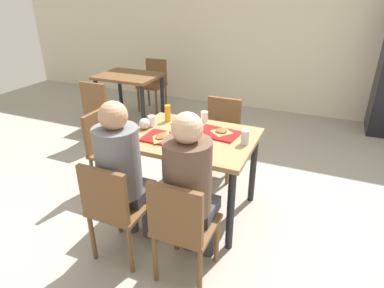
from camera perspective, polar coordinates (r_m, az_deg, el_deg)
The scene contains 25 objects.
ground_plane at distance 3.24m, azimuth 0.00°, elevation -11.19°, with size 10.00×10.00×0.02m, color #9E998E.
back_wall at distance 5.71m, azimuth 13.61°, elevation 19.54°, with size 10.00×0.10×2.80m, color beige.
main_table at distance 2.89m, azimuth 0.00°, elevation -0.50°, with size 1.08×0.85×0.76m.
chair_near_left at distance 2.50m, azimuth -13.37°, elevation -10.34°, with size 0.40×0.40×0.84m.
chair_near_right at distance 2.26m, azimuth -1.83°, elevation -13.81°, with size 0.40×0.40×0.84m.
chair_far_side at distance 3.65m, azimuth 5.02°, elevation 2.26°, with size 0.40×0.40×0.84m.
chair_left_end at distance 3.40m, azimuth -14.48°, elevation -0.30°, with size 0.40×0.40×0.84m.
person_in_red at distance 2.46m, azimuth -12.06°, elevation -3.97°, with size 0.32×0.42×1.25m.
person_in_brown_jacket at distance 2.22m, azimuth -0.39°, elevation -6.79°, with size 0.32×0.42×1.25m.
tray_red_near at distance 2.80m, azimuth -4.77°, elevation 1.02°, with size 0.36×0.26×0.02m, color #B21414.
tray_red_far at distance 2.89m, azimuth 4.46°, elevation 1.86°, with size 0.36×0.26×0.02m, color #B21414.
paper_plate_center at distance 3.10m, azimuth -1.06°, elevation 3.55°, with size 0.22×0.22×0.01m, color white.
paper_plate_near_edge at distance 2.60m, azimuth 1.26°, elevation -1.04°, with size 0.22×0.22×0.01m, color white.
pizza_slice_a at distance 2.79m, azimuth -5.31°, elevation 1.33°, with size 0.13×0.21×0.02m.
pizza_slice_b at distance 2.90m, azimuth 5.13°, elevation 2.28°, with size 0.17×0.18×0.02m.
pizza_slice_c at distance 3.09m, azimuth -1.34°, elevation 3.67°, with size 0.23×0.19×0.02m.
plastic_cup_a at distance 3.15m, azimuth 2.15°, elevation 4.75°, with size 0.07×0.07×0.10m, color white.
plastic_cup_b at distance 2.52m, azimuth -2.67°, elevation -0.75°, with size 0.07×0.07×0.10m, color white.
plastic_cup_c at distance 3.06m, azimuth -7.01°, elevation 3.98°, with size 0.07×0.07×0.10m, color white.
soda_can at distance 2.71m, azimuth 9.17°, elevation 1.14°, with size 0.07×0.07×0.12m, color #B7BCC6.
condiment_bottle at distance 3.15m, azimuth -4.23°, elevation 5.33°, with size 0.06×0.06×0.16m, color orange.
foil_bundle at distance 3.01m, azimuth -8.26°, elevation 3.50°, with size 0.10×0.10×0.10m, color silver.
background_table at distance 5.08m, azimuth -10.79°, elevation 10.28°, with size 0.90×0.70×0.76m.
background_chair_near at distance 4.56m, azimuth -15.70°, elevation 6.19°, with size 0.40×0.40×0.84m.
background_chair_far at distance 5.72m, azimuth -6.61°, elevation 10.80°, with size 0.40×0.40×0.84m.
Camera 1 is at (1.03, -2.39, 1.92)m, focal length 30.77 mm.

